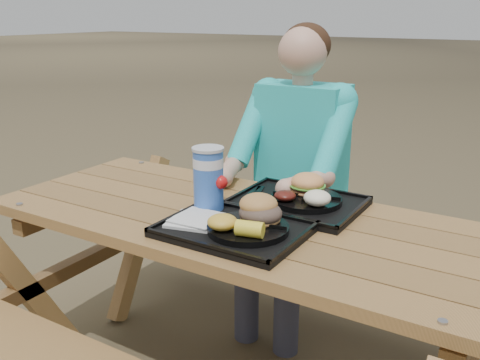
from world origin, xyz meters
The scene contains 17 objects.
picnic_table centered at (0.00, 0.00, 0.38)m, with size 1.80×1.49×0.75m, color #999999, non-canonical shape.
tray_near centered at (0.07, -0.14, 0.76)m, with size 0.45×0.35×0.02m, color black.
tray_far centered at (0.13, 0.18, 0.76)m, with size 0.45×0.35×0.02m, color black.
plate_near centered at (0.12, -0.15, 0.78)m, with size 0.26×0.26×0.02m, color black.
plate_far centered at (0.16, 0.19, 0.78)m, with size 0.26×0.26×0.02m, color black.
napkin_stack centered at (-0.07, -0.17, 0.78)m, with size 0.16×0.16×0.02m, color silver.
soda_cup centered at (-0.10, -0.04, 0.88)m, with size 0.10×0.10×0.21m, color #174AB2.
condiment_bbq centered at (0.07, -0.02, 0.78)m, with size 0.05×0.05×0.03m, color black.
condiment_mustard centered at (0.14, -0.02, 0.78)m, with size 0.04×0.04×0.03m, color yellow.
sandwich centered at (0.14, -0.10, 0.86)m, with size 0.13×0.13×0.14m, color #BB8142, non-canonical shape.
mac_cheese centered at (0.07, -0.22, 0.81)m, with size 0.09×0.09×0.05m, color gold.
corn_cob centered at (0.17, -0.22, 0.81)m, with size 0.08×0.08×0.05m, color yellow, non-canonical shape.
cutlery_far centered at (-0.04, 0.20, 0.77)m, with size 0.02×0.14×0.01m, color black.
burger centered at (0.14, 0.25, 0.85)m, with size 0.13×0.13×0.11m, color #EF9A54, non-canonical shape.
baked_beans centered at (0.11, 0.12, 0.81)m, with size 0.08×0.08×0.04m, color #521610.
potato_salad centered at (0.23, 0.14, 0.82)m, with size 0.10×0.10×0.05m, color white.
diner centered at (-0.08, 0.64, 0.64)m, with size 0.48×0.84×1.28m, color #1B92C0, non-canonical shape.
Camera 1 is at (0.91, -1.49, 1.43)m, focal length 40.00 mm.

